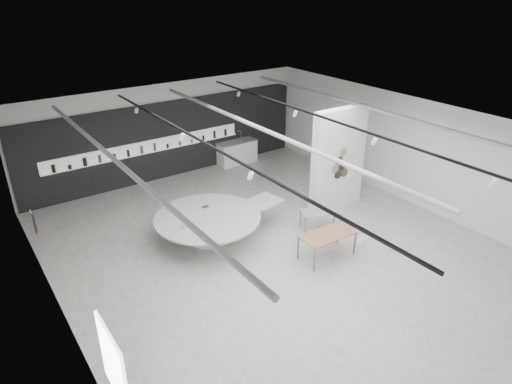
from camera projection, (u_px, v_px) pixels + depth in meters
room at (272, 188)px, 12.91m from camera, size 12.02×14.02×3.82m
back_wall_display at (168, 140)px, 18.27m from camera, size 11.80×0.27×3.10m
partition_column at (338, 160)px, 15.64m from camera, size 2.20×0.38×3.60m
display_island at (210, 224)px, 14.12m from camera, size 4.56×3.79×0.84m
sample_table_wood at (327, 236)px, 13.17m from camera, size 1.65×0.85×0.76m
sample_table_stone at (321, 213)px, 14.71m from camera, size 1.40×1.07×0.64m
kitchen_counter at (237, 152)px, 19.97m from camera, size 1.78×0.70×1.40m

